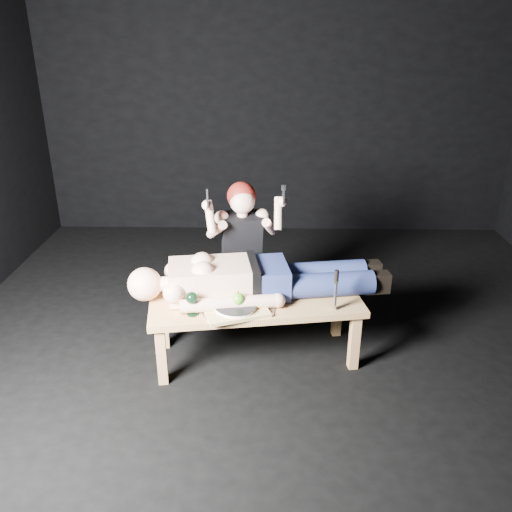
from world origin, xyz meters
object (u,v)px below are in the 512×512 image
kneeling_woman (241,250)px  goblet (192,304)px  carving_knife (336,290)px  lying_man (261,274)px  table (256,329)px  serving_tray (236,310)px

kneeling_woman → goblet: (-0.27, -0.74, -0.05)m
goblet → carving_knife: bearing=5.7°
lying_man → goblet: lying_man is taller
table → kneeling_woman: (-0.13, 0.53, 0.36)m
serving_tray → kneeling_woman: bearing=90.0°
lying_man → kneeling_woman: bearing=101.2°
kneeling_woman → lying_man: bearing=-80.1°
goblet → table: bearing=27.4°
kneeling_woman → carving_knife: bearing=-55.8°
kneeling_woman → goblet: size_ratio=7.25×
table → goblet: bearing=-161.5°
kneeling_woman → goblet: 0.79m
lying_man → serving_tray: size_ratio=3.93×
lying_man → carving_knife: lying_man is taller
table → serving_tray: 0.31m
carving_knife → serving_tray: bearing=175.2°
lying_man → goblet: (-0.43, -0.31, -0.06)m
table → goblet: (-0.40, -0.21, 0.31)m
table → carving_knife: (0.51, -0.12, 0.36)m
lying_man → carving_knife: bearing=-33.3°
serving_tray → carving_knife: (0.64, 0.04, 0.13)m
table → lying_man: (0.03, 0.10, 0.37)m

